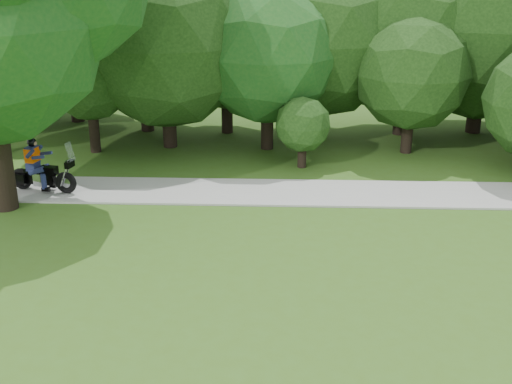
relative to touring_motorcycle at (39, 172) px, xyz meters
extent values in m
plane|color=#3A5E1B|center=(9.97, -7.77, -0.65)|extent=(100.00, 100.00, 0.00)
cube|color=#A2A29C|center=(9.97, 0.23, -0.62)|extent=(60.00, 2.20, 0.06)
cylinder|color=black|center=(14.72, 7.58, 0.25)|extent=(0.57, 0.57, 1.80)
sphere|color=black|center=(14.72, 7.58, 3.56)|extent=(7.42, 7.42, 7.42)
cylinder|color=black|center=(-1.53, 8.71, 0.25)|extent=(0.55, 0.55, 1.80)
sphere|color=black|center=(-1.53, 8.71, 3.42)|extent=(6.97, 6.97, 6.97)
cylinder|color=black|center=(7.80, 2.78, -0.22)|extent=(0.29, 0.29, 0.85)
sphere|color=black|center=(7.80, 2.78, 0.81)|extent=(1.84, 1.84, 1.84)
cylinder|color=black|center=(3.02, 5.03, 0.25)|extent=(0.51, 0.51, 1.80)
sphere|color=black|center=(3.02, 5.03, 3.14)|extent=(6.12, 6.12, 6.12)
cylinder|color=black|center=(1.73, 7.29, 0.25)|extent=(0.50, 0.50, 1.80)
sphere|color=black|center=(1.73, 7.29, 3.13)|extent=(6.08, 6.08, 6.08)
cylinder|color=black|center=(6.59, 4.91, 0.25)|extent=(0.45, 0.45, 1.80)
sphere|color=#154C19|center=(6.59, 4.91, 2.76)|extent=(4.94, 4.94, 4.94)
cylinder|color=black|center=(11.56, 4.63, 0.11)|extent=(0.40, 0.40, 1.52)
sphere|color=black|center=(11.56, 4.63, 2.16)|extent=(3.97, 3.97, 3.97)
cylinder|color=black|center=(8.55, 6.76, 0.25)|extent=(0.49, 0.49, 1.80)
sphere|color=black|center=(8.55, 6.76, 3.06)|extent=(5.88, 5.88, 5.88)
cylinder|color=black|center=(4.95, 7.12, 0.25)|extent=(0.44, 0.44, 1.80)
sphere|color=black|center=(4.95, 7.12, 2.74)|extent=(4.90, 4.90, 4.90)
cylinder|color=black|center=(11.74, 7.17, 0.25)|extent=(0.51, 0.51, 1.80)
sphere|color=black|center=(11.74, 7.17, 3.14)|extent=(6.12, 6.12, 6.12)
cylinder|color=black|center=(-5.01, 9.25, 0.25)|extent=(0.53, 0.53, 1.80)
cylinder|color=black|center=(0.47, 4.24, 0.23)|extent=(0.37, 0.37, 1.75)
sphere|color=black|center=(0.47, 4.24, 2.21)|extent=(3.40, 3.40, 3.40)
torus|color=black|center=(-0.58, 0.12, -0.26)|extent=(0.68, 0.32, 0.66)
torus|color=black|center=(0.84, -0.17, -0.26)|extent=(0.68, 0.32, 0.66)
cube|color=black|center=(-0.04, 0.01, -0.21)|extent=(1.07, 0.43, 0.30)
cube|color=silver|center=(0.10, -0.02, -0.21)|extent=(0.51, 0.40, 0.38)
cube|color=black|center=(0.33, -0.07, 0.07)|extent=(0.54, 0.38, 0.24)
cube|color=black|center=(-0.16, 0.03, 0.03)|extent=(0.54, 0.39, 0.09)
cylinder|color=silver|center=(0.88, -0.18, 0.07)|extent=(0.37, 0.12, 0.84)
cylinder|color=silver|center=(1.04, -0.21, 0.48)|extent=(0.16, 0.60, 0.03)
cube|color=black|center=(-0.58, -0.09, -0.21)|extent=(0.41, 0.19, 0.32)
cube|color=black|center=(-0.50, 0.31, -0.21)|extent=(0.41, 0.19, 0.32)
cube|color=navy|center=(-0.16, 0.03, 0.17)|extent=(0.35, 0.41, 0.23)
cube|color=navy|center=(-0.14, 0.03, 0.50)|extent=(0.32, 0.44, 0.53)
cube|color=#FF5905|center=(-0.14, 0.03, 0.52)|extent=(0.35, 0.48, 0.41)
sphere|color=black|center=(-0.11, 0.02, 0.90)|extent=(0.26, 0.26, 0.26)
camera|label=1|loc=(7.11, -17.56, 5.96)|focal=45.00mm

